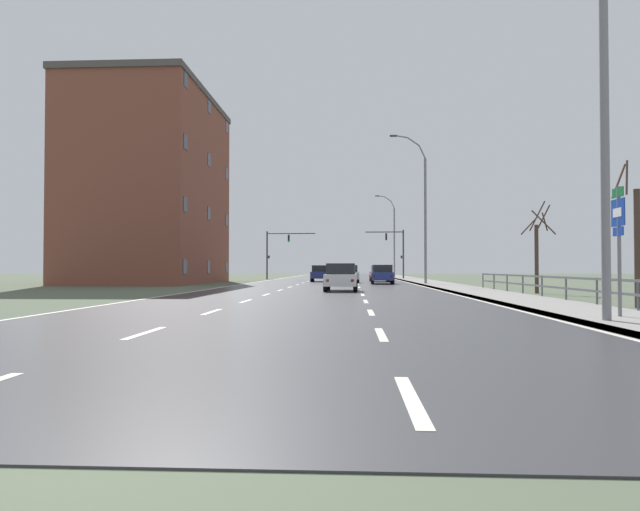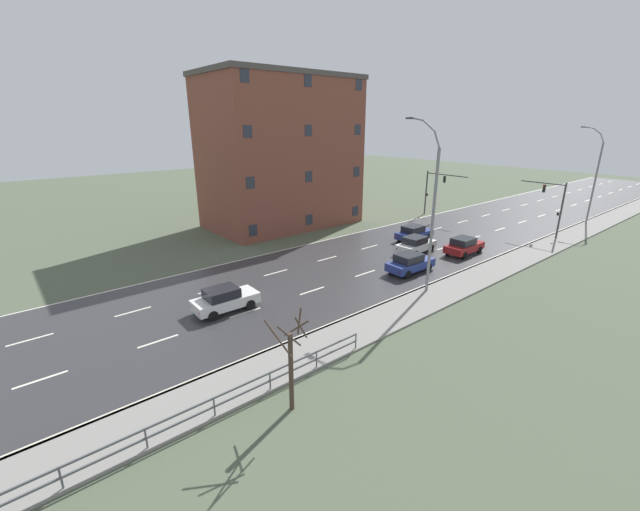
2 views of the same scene
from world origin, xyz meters
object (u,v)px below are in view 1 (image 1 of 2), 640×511
at_px(street_lamp_midground, 423,211).
at_px(street_lamp_distant, 393,237).
at_px(street_lamp_foreground, 597,90).
at_px(traffic_signal_left, 277,247).
at_px(car_distant, 348,274).
at_px(highway_sign, 619,235).
at_px(brick_building, 152,189).
at_px(car_mid_centre, 321,273).
at_px(traffic_signal_right, 396,247).
at_px(car_far_right, 382,274).
at_px(car_near_right, 341,277).
at_px(car_near_left, 380,273).

relative_size(street_lamp_midground, street_lamp_distant, 1.07).
distance_m(street_lamp_foreground, street_lamp_distant, 61.84).
relative_size(traffic_signal_left, car_distant, 1.36).
bearing_deg(highway_sign, brick_building, 125.45).
xyz_separation_m(street_lamp_distant, brick_building, (-22.86, -27.31, 2.81)).
bearing_deg(traffic_signal_left, highway_sign, -73.32).
bearing_deg(car_mid_centre, street_lamp_distant, 67.96).
height_order(traffic_signal_right, car_far_right, traffic_signal_right).
relative_size(street_lamp_foreground, car_near_right, 2.69).
bearing_deg(street_lamp_foreground, car_near_left, 94.06).
relative_size(car_far_right, car_mid_centre, 1.01).
bearing_deg(street_lamp_foreground, traffic_signal_right, 90.35).
relative_size(traffic_signal_left, brick_building, 0.34).
distance_m(traffic_signal_left, car_far_right, 21.86).
height_order(car_distant, car_far_right, same).
bearing_deg(traffic_signal_left, car_near_right, -76.42).
bearing_deg(car_mid_centre, car_distant, -50.06).
xyz_separation_m(street_lamp_midground, traffic_signal_right, (-0.31, 21.54, -1.97)).
relative_size(car_mid_centre, brick_building, 0.25).
height_order(car_far_right, car_near_left, same).
height_order(traffic_signal_left, car_mid_centre, traffic_signal_left).
bearing_deg(highway_sign, car_near_right, 112.25).
relative_size(car_distant, car_far_right, 1.01).
relative_size(car_distant, car_near_left, 1.02).
distance_m(car_near_right, car_near_left, 22.27).
height_order(street_lamp_distant, car_mid_centre, street_lamp_distant).
distance_m(traffic_signal_right, car_mid_centre, 14.67).
relative_size(street_lamp_distant, car_far_right, 2.65).
height_order(car_near_right, car_far_right, same).
relative_size(street_lamp_foreground, car_mid_centre, 2.71).
relative_size(street_lamp_midground, brick_building, 0.71).
xyz_separation_m(street_lamp_foreground, car_mid_centre, (-8.51, 40.65, -4.63)).
distance_m(traffic_signal_right, car_distant, 16.18).
bearing_deg(car_near_right, street_lamp_distant, 82.95).
bearing_deg(car_near_right, traffic_signal_right, 81.26).
bearing_deg(highway_sign, car_near_left, 95.54).
bearing_deg(brick_building, street_lamp_midground, -8.97).
bearing_deg(car_mid_centre, traffic_signal_left, 117.12).
height_order(street_lamp_distant, car_distant, street_lamp_distant).
bearing_deg(street_lamp_midground, car_near_right, -116.67).
bearing_deg(car_mid_centre, street_lamp_midground, -49.04).
xyz_separation_m(car_near_left, brick_building, (-19.98, -6.08, 7.38)).
bearing_deg(highway_sign, traffic_signal_left, 106.68).
height_order(traffic_signal_right, car_near_left, traffic_signal_right).
bearing_deg(highway_sign, car_distant, 100.65).
distance_m(car_near_left, brick_building, 22.15).
xyz_separation_m(car_far_right, brick_building, (-19.79, 1.41, 7.38)).
xyz_separation_m(street_lamp_foreground, street_lamp_distant, (-0.00, 61.84, -0.06)).
xyz_separation_m(traffic_signal_right, traffic_signal_left, (-13.88, -0.76, -0.01)).
xyz_separation_m(car_near_right, car_near_left, (3.33, 22.02, 0.00)).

